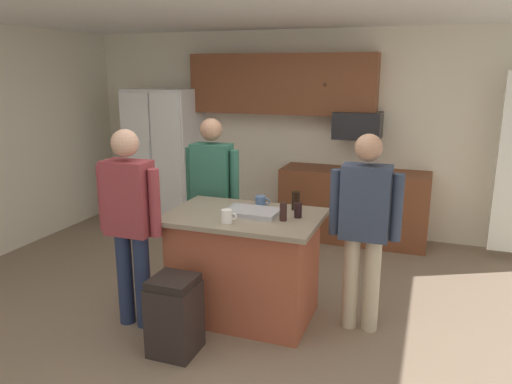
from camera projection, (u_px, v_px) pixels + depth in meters
name	position (u px, v px, depth m)	size (l,w,h in m)	color
floor	(234.00, 323.00, 4.19)	(7.04, 7.04, 0.00)	#7F6B56
back_wall	(315.00, 133.00, 6.42)	(6.40, 0.10, 2.60)	beige
cabinet_run_upper	(282.00, 84.00, 6.22)	(2.40, 0.38, 0.75)	brown
cabinet_run_lower	(353.00, 205.00, 6.14)	(1.80, 0.63, 0.90)	brown
refrigerator	(166.00, 157.00, 6.79)	(0.92, 0.76, 1.86)	white
microwave_over_range	(358.00, 125.00, 5.91)	(0.56, 0.40, 0.32)	black
kitchen_island	(244.00, 265.00, 4.21)	(1.29, 0.87, 0.93)	#9E4C33
person_elder_center	(212.00, 189.00, 4.87)	(0.57, 0.22, 1.65)	#4C5166
person_host_foreground	(130.00, 216.00, 3.95)	(0.57, 0.22, 1.66)	#232D4C
person_guest_left	(365.00, 221.00, 3.89)	(0.57, 0.22, 1.63)	tan
mug_blue_stoneware	(227.00, 216.00, 3.86)	(0.13, 0.09, 0.11)	white
tumbler_amber	(283.00, 211.00, 3.91)	(0.06, 0.06, 0.15)	black
mug_ceramic_white	(261.00, 201.00, 4.33)	(0.13, 0.09, 0.09)	#4C6B99
glass_short_whisky	(298.00, 210.00, 4.00)	(0.06, 0.06, 0.12)	black
glass_pilsner	(296.00, 201.00, 4.22)	(0.07, 0.07, 0.16)	black
serving_tray	(252.00, 212.00, 4.09)	(0.44, 0.30, 0.04)	#B7B7BC
trash_bin	(175.00, 316.00, 3.70)	(0.34, 0.34, 0.61)	black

